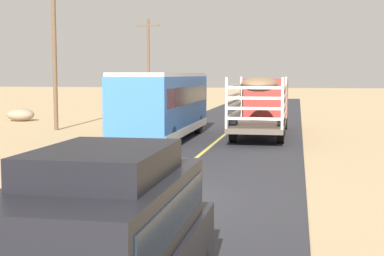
# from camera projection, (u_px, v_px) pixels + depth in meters

# --- Properties ---
(ground_plane) EXTENTS (240.00, 240.00, 0.00)m
(ground_plane) POSITION_uv_depth(u_px,v_px,m) (145.00, 200.00, 13.94)
(ground_plane) COLOR tan
(road_surface) EXTENTS (8.00, 120.00, 0.02)m
(road_surface) POSITION_uv_depth(u_px,v_px,m) (145.00, 200.00, 13.94)
(road_surface) COLOR #2D2D33
(road_surface) RESTS_ON ground
(road_centre_line) EXTENTS (0.16, 117.60, 0.00)m
(road_centre_line) POSITION_uv_depth(u_px,v_px,m) (145.00, 199.00, 13.94)
(road_centre_line) COLOR #D8CC4C
(road_centre_line) RESTS_ON road_surface
(suv_near) EXTENTS (1.90, 4.62, 2.29)m
(suv_near) POSITION_uv_depth(u_px,v_px,m) (105.00, 244.00, 6.57)
(suv_near) COLOR black
(suv_near) RESTS_ON road_surface
(livestock_truck) EXTENTS (2.53, 9.70, 3.02)m
(livestock_truck) POSITION_uv_depth(u_px,v_px,m) (263.00, 100.00, 29.77)
(livestock_truck) COLOR #B2332D
(livestock_truck) RESTS_ON road_surface
(bus) EXTENTS (2.54, 10.00, 3.21)m
(bus) POSITION_uv_depth(u_px,v_px,m) (164.00, 104.00, 26.37)
(bus) COLOR #3872C6
(bus) RESTS_ON road_surface
(power_pole_mid) EXTENTS (2.20, 0.24, 8.24)m
(power_pole_mid) POSITION_uv_depth(u_px,v_px,m) (55.00, 52.00, 31.12)
(power_pole_mid) COLOR brown
(power_pole_mid) RESTS_ON ground
(power_pole_far) EXTENTS (2.20, 0.24, 8.20)m
(power_pole_far) POSITION_uv_depth(u_px,v_px,m) (148.00, 61.00, 50.64)
(power_pole_far) COLOR brown
(power_pole_far) RESTS_ON ground
(boulder_far_horizon) EXTENTS (1.91, 1.51, 0.87)m
(boulder_far_horizon) POSITION_uv_depth(u_px,v_px,m) (20.00, 115.00, 37.64)
(boulder_far_horizon) COLOR gray
(boulder_far_horizon) RESTS_ON ground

